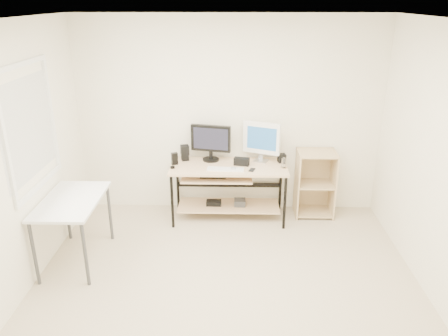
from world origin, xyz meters
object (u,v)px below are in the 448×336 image
desk (227,180)px  shelf_unit (314,182)px  audio_controller (175,159)px  black_monitor (211,141)px  white_imac (262,139)px  side_table (72,206)px

desk → shelf_unit: (1.18, 0.16, -0.09)m
shelf_unit → audio_controller: bearing=-175.5°
desk → black_monitor: black_monitor is taller
shelf_unit → white_imac: (-0.73, -0.00, 0.60)m
side_table → audio_controller: size_ratio=6.28×
white_imac → black_monitor: bearing=-159.3°
black_monitor → white_imac: white_imac is taller
side_table → black_monitor: (1.44, 1.24, 0.35)m
desk → white_imac: 0.70m
white_imac → audio_controller: size_ratio=3.34×
desk → side_table: size_ratio=1.50×
audio_controller → black_monitor: bearing=-5.1°
shelf_unit → white_imac: 0.95m
desk → audio_controller: size_ratio=9.42×
desk → side_table: (-1.65, -1.06, 0.13)m
white_imac → audio_controller: bearing=-150.2°
desk → audio_controller: bearing=178.7°
shelf_unit → audio_controller: 1.89m
side_table → audio_controller: audio_controller is taller
side_table → audio_controller: 1.46m
audio_controller → shelf_unit: bearing=-20.3°
audio_controller → white_imac: bearing=-17.5°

